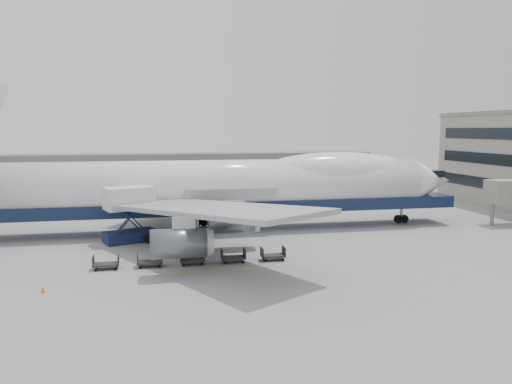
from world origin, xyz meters
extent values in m
plane|color=gray|center=(0.00, 0.00, 0.00)|extent=(260.00, 260.00, 0.00)
cube|color=gold|center=(0.00, -6.00, 0.01)|extent=(60.00, 0.15, 0.01)
cylinder|color=slate|center=(36.00, 8.00, 1.50)|extent=(0.50, 0.50, 3.00)
cube|color=slate|center=(-10.00, 70.00, 3.50)|extent=(110.00, 8.00, 7.00)
cylinder|color=white|center=(0.00, 12.00, 5.70)|extent=(52.00, 6.40, 6.40)
cube|color=#0F1B38|center=(1.00, 12.00, 3.14)|extent=(60.00, 5.76, 1.50)
cone|color=white|center=(29.00, 12.00, 5.70)|extent=(6.00, 6.40, 6.40)
ellipsoid|color=white|center=(15.60, 12.00, 7.46)|extent=(20.67, 5.78, 4.56)
cube|color=#9EA0A3|center=(-3.00, -2.28, 5.10)|extent=(20.35, 26.74, 2.26)
cube|color=#9EA0A3|center=(-3.00, 26.28, 5.10)|extent=(20.35, 26.74, 2.26)
cylinder|color=#595B60|center=(-6.00, 31.00, 2.90)|extent=(4.80, 2.60, 2.60)
cylinder|color=#595B60|center=(0.00, 22.00, 2.90)|extent=(4.80, 2.60, 2.60)
cylinder|color=#595B60|center=(0.00, 2.00, 2.90)|extent=(4.80, 2.60, 2.60)
cylinder|color=#595B60|center=(-6.00, -7.00, 2.90)|extent=(4.80, 2.60, 2.60)
cylinder|color=slate|center=(25.00, 12.00, 1.25)|extent=(0.36, 0.36, 2.50)
cylinder|color=black|center=(25.00, 12.00, 0.55)|extent=(1.10, 0.45, 1.10)
cylinder|color=slate|center=(-3.00, 9.00, 1.25)|extent=(0.36, 0.36, 2.50)
cylinder|color=black|center=(-3.00, 9.00, 0.55)|extent=(1.10, 0.45, 1.10)
cylinder|color=slate|center=(-3.00, 15.00, 1.25)|extent=(0.36, 0.36, 2.50)
cylinder|color=black|center=(-3.00, 15.00, 0.55)|extent=(1.10, 0.45, 1.10)
cube|color=#19214B|center=(-10.74, 7.58, 0.63)|extent=(6.30, 4.53, 1.26)
cube|color=silver|center=(-10.74, 7.58, 5.00)|extent=(5.95, 4.59, 2.51)
cube|color=#19214B|center=(-10.74, 6.33, 2.80)|extent=(3.86, 1.51, 4.49)
cube|color=#19214B|center=(-10.74, 8.84, 2.80)|extent=(3.86, 1.51, 4.49)
cube|color=slate|center=(-10.74, 9.41, 5.00)|extent=(3.04, 2.23, 0.15)
cylinder|color=black|center=(-12.79, 6.44, 0.51)|extent=(1.03, 0.40, 1.03)
cylinder|color=black|center=(-12.79, 8.73, 0.51)|extent=(1.03, 0.40, 1.03)
cylinder|color=black|center=(-8.68, 6.44, 0.51)|extent=(1.03, 0.40, 1.03)
cylinder|color=black|center=(-8.68, 8.73, 0.51)|extent=(1.03, 0.40, 1.03)
cone|color=orange|center=(-16.68, -9.35, 0.26)|extent=(0.33, 0.33, 0.52)
cube|color=orange|center=(-16.68, -9.35, 0.01)|extent=(0.35, 0.35, 0.03)
cube|color=#2D2D30|center=(-12.41, -3.54, 0.45)|extent=(2.30, 1.35, 0.18)
cube|color=#2D2D30|center=(-13.51, -3.54, 0.85)|extent=(0.08, 1.35, 0.90)
cube|color=#2D2D30|center=(-11.31, -3.54, 0.85)|extent=(0.08, 1.35, 0.90)
cylinder|color=black|center=(-13.26, -4.09, 0.15)|extent=(0.30, 0.12, 0.30)
cylinder|color=black|center=(-13.26, -2.99, 0.15)|extent=(0.30, 0.12, 0.30)
cylinder|color=black|center=(-11.56, -4.09, 0.15)|extent=(0.30, 0.12, 0.30)
cylinder|color=black|center=(-11.56, -2.99, 0.15)|extent=(0.30, 0.12, 0.30)
cube|color=#2D2D30|center=(-8.49, -3.54, 0.45)|extent=(2.30, 1.35, 0.18)
cube|color=#2D2D30|center=(-9.59, -3.54, 0.85)|extent=(0.08, 1.35, 0.90)
cube|color=#2D2D30|center=(-7.39, -3.54, 0.85)|extent=(0.08, 1.35, 0.90)
cylinder|color=black|center=(-9.34, -4.09, 0.15)|extent=(0.30, 0.12, 0.30)
cylinder|color=black|center=(-9.34, -2.99, 0.15)|extent=(0.30, 0.12, 0.30)
cylinder|color=black|center=(-7.64, -4.09, 0.15)|extent=(0.30, 0.12, 0.30)
cylinder|color=black|center=(-7.64, -2.99, 0.15)|extent=(0.30, 0.12, 0.30)
cube|color=#2D2D30|center=(-4.58, -3.54, 0.45)|extent=(2.30, 1.35, 0.18)
cube|color=#2D2D30|center=(-5.68, -3.54, 0.85)|extent=(0.08, 1.35, 0.90)
cube|color=#2D2D30|center=(-3.48, -3.54, 0.85)|extent=(0.08, 1.35, 0.90)
cylinder|color=black|center=(-5.43, -4.09, 0.15)|extent=(0.30, 0.12, 0.30)
cylinder|color=black|center=(-5.43, -2.99, 0.15)|extent=(0.30, 0.12, 0.30)
cylinder|color=black|center=(-3.73, -4.09, 0.15)|extent=(0.30, 0.12, 0.30)
cylinder|color=black|center=(-3.73, -2.99, 0.15)|extent=(0.30, 0.12, 0.30)
cube|color=#2D2D30|center=(-0.66, -3.54, 0.45)|extent=(2.30, 1.35, 0.18)
cube|color=#2D2D30|center=(-1.76, -3.54, 0.85)|extent=(0.08, 1.35, 0.90)
cube|color=#2D2D30|center=(0.44, -3.54, 0.85)|extent=(0.08, 1.35, 0.90)
cylinder|color=black|center=(-1.51, -4.09, 0.15)|extent=(0.30, 0.12, 0.30)
cylinder|color=black|center=(-1.51, -2.99, 0.15)|extent=(0.30, 0.12, 0.30)
cylinder|color=black|center=(0.19, -4.09, 0.15)|extent=(0.30, 0.12, 0.30)
cylinder|color=black|center=(0.19, -2.99, 0.15)|extent=(0.30, 0.12, 0.30)
cube|color=#2D2D30|center=(3.26, -3.54, 0.45)|extent=(2.30, 1.35, 0.18)
cube|color=#2D2D30|center=(2.16, -3.54, 0.85)|extent=(0.08, 1.35, 0.90)
cube|color=#2D2D30|center=(4.36, -3.54, 0.85)|extent=(0.08, 1.35, 0.90)
cylinder|color=black|center=(2.41, -4.09, 0.15)|extent=(0.30, 0.12, 0.30)
cylinder|color=black|center=(2.41, -2.99, 0.15)|extent=(0.30, 0.12, 0.30)
cylinder|color=black|center=(4.11, -4.09, 0.15)|extent=(0.30, 0.12, 0.30)
cylinder|color=black|center=(4.11, -2.99, 0.15)|extent=(0.30, 0.12, 0.30)
camera|label=1|loc=(-7.90, -49.66, 12.71)|focal=35.00mm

